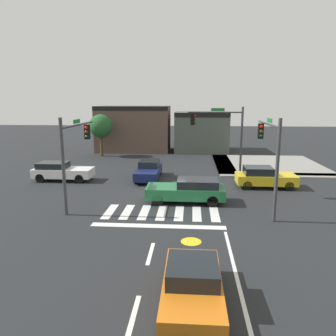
{
  "coord_description": "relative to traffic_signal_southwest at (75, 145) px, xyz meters",
  "views": [
    {
      "loc": [
        1.63,
        -21.9,
        6.18
      ],
      "look_at": [
        -0.11,
        1.97,
        1.23
      ],
      "focal_mm": 34.98,
      "sensor_mm": 36.0,
      "label": 1
    }
  ],
  "objects": [
    {
      "name": "roadside_tree",
      "position": [
        -3.28,
        17.19,
        -0.27
      ],
      "size": [
        2.59,
        2.59,
        4.69
      ],
      "color": "#4C3823",
      "rests_on": "ground_plane"
    },
    {
      "name": "bike_detector_marking",
      "position": [
        6.88,
        -5.03,
        -3.63
      ],
      "size": [
        0.92,
        0.92,
        0.01
      ],
      "color": "yellow",
      "rests_on": "ground_plane"
    },
    {
      "name": "crosswalk_near",
      "position": [
        5.22,
        -1.31,
        -3.63
      ],
      "size": [
        6.39,
        2.51,
        0.01
      ],
      "color": "silver",
      "rests_on": "ground_plane"
    },
    {
      "name": "curb_corner_northeast",
      "position": [
        13.71,
        12.6,
        -3.55
      ],
      "size": [
        10.0,
        10.6,
        0.15
      ],
      "color": "gray",
      "rests_on": "ground_plane"
    },
    {
      "name": "car_orange",
      "position": [
        6.93,
        -9.59,
        -2.96
      ],
      "size": [
        1.78,
        4.12,
        1.34
      ],
      "rotation": [
        0.0,
        0.0,
        1.57
      ],
      "color": "orange",
      "rests_on": "ground_plane"
    },
    {
      "name": "traffic_signal_southeast",
      "position": [
        11.16,
        -0.21,
        0.06
      ],
      "size": [
        0.32,
        5.11,
        5.34
      ],
      "rotation": [
        0.0,
        0.0,
        1.57
      ],
      "color": "#383A3D",
      "rests_on": "ground_plane"
    },
    {
      "name": "car_yellow",
      "position": [
        12.09,
        4.71,
        -2.87
      ],
      "size": [
        4.21,
        1.93,
        1.5
      ],
      "color": "gold",
      "rests_on": "ground_plane"
    },
    {
      "name": "car_white",
      "position": [
        -3.34,
        5.67,
        -2.87
      ],
      "size": [
        4.53,
        1.81,
        1.45
      ],
      "color": "white",
      "rests_on": "ground_plane"
    },
    {
      "name": "storefront_row",
      "position": [
        3.27,
        21.95,
        -1.0
      ],
      "size": [
        16.0,
        6.27,
        5.53
      ],
      "color": "brown",
      "rests_on": "ground_plane"
    },
    {
      "name": "traffic_signal_southwest",
      "position": [
        0.0,
        0.0,
        0.0
      ],
      "size": [
        0.32,
        5.54,
        5.32
      ],
      "rotation": [
        0.0,
        0.0,
        1.57
      ],
      "color": "#383A3D",
      "rests_on": "ground_plane"
    },
    {
      "name": "ground_plane",
      "position": [
        5.22,
        3.19,
        -3.63
      ],
      "size": [
        120.0,
        120.0,
        0.0
      ],
      "primitive_type": "plane",
      "color": "#232628"
    },
    {
      "name": "lane_markings",
      "position": [
        6.28,
        -9.55,
        -3.63
      ],
      "size": [
        6.8,
        24.25,
        0.01
      ],
      "color": "white",
      "rests_on": "ground_plane"
    },
    {
      "name": "traffic_signal_northeast",
      "position": [
        9.19,
        8.68,
        0.28
      ],
      "size": [
        4.57,
        0.32,
        5.69
      ],
      "rotation": [
        0.0,
        0.0,
        3.14
      ],
      "color": "#383A3D",
      "rests_on": "ground_plane"
    },
    {
      "name": "car_navy",
      "position": [
        3.45,
        6.74,
        -2.91
      ],
      "size": [
        1.74,
        4.8,
        1.44
      ],
      "rotation": [
        0.0,
        0.0,
        -1.57
      ],
      "color": "#141E4C",
      "rests_on": "ground_plane"
    },
    {
      "name": "car_green",
      "position": [
        6.66,
        0.79,
        -2.86
      ],
      "size": [
        4.8,
        1.94,
        1.47
      ],
      "rotation": [
        0.0,
        0.0,
        3.14
      ],
      "color": "#1E6638",
      "rests_on": "ground_plane"
    }
  ]
}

